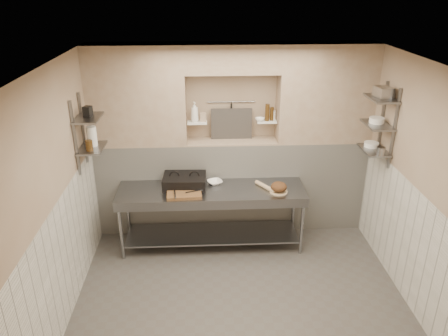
{
  "coord_description": "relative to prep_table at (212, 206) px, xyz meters",
  "views": [
    {
      "loc": [
        -0.42,
        -4.24,
        3.58
      ],
      "look_at": [
        -0.16,
        0.9,
        1.35
      ],
      "focal_mm": 35.0,
      "sensor_mm": 36.0,
      "label": 1
    }
  ],
  "objects": [
    {
      "name": "condiment_b",
      "position": [
        0.82,
        0.55,
        1.19
      ],
      "size": [
        0.06,
        0.06,
        0.24
      ],
      "primitive_type": "cylinder",
      "color": "#3A250D",
      "rests_on": "alcove_shelf_right"
    },
    {
      "name": "ceiling",
      "position": [
        0.32,
        -1.18,
        2.21
      ],
      "size": [
        4.0,
        3.9,
        0.1
      ],
      "primitive_type": "cube",
      "color": "silver",
      "rests_on": "ground"
    },
    {
      "name": "backwall_pillar_right",
      "position": [
        1.64,
        0.57,
        1.46
      ],
      "size": [
        1.35,
        0.4,
        1.4
      ],
      "primitive_type": "cube",
      "color": "tan",
      "rests_on": "backwall_lower"
    },
    {
      "name": "wall_shelf_left_upper",
      "position": [
        -1.52,
        -0.13,
        1.36
      ],
      "size": [
        0.3,
        0.5,
        0.03
      ],
      "primitive_type": "cube",
      "color": "slate",
      "rests_on": "wall_left"
    },
    {
      "name": "tongs",
      "position": [
        -0.49,
        -0.21,
        0.31
      ],
      "size": [
        0.05,
        0.23,
        0.02
      ],
      "primitive_type": "cylinder",
      "rotation": [
        1.57,
        0.0,
        0.1
      ],
      "color": "gray",
      "rests_on": "cutting_board"
    },
    {
      "name": "wall_shelf_right_upper",
      "position": [
        2.16,
        -0.13,
        1.56
      ],
      "size": [
        0.3,
        0.5,
        0.03
      ],
      "primitive_type": "cube",
      "color": "slate",
      "rests_on": "wall_right"
    },
    {
      "name": "backwall_lower",
      "position": [
        0.32,
        0.57,
        0.06
      ],
      "size": [
        4.0,
        0.4,
        1.4
      ],
      "primitive_type": "cube",
      "color": "white",
      "rests_on": "floor"
    },
    {
      "name": "mixing_bowl",
      "position": [
        0.05,
        0.19,
        0.28
      ],
      "size": [
        0.27,
        0.27,
        0.05
      ],
      "primitive_type": "imported",
      "rotation": [
        0.0,
        0.0,
        0.42
      ],
      "color": "white",
      "rests_on": "prep_table"
    },
    {
      "name": "bowl_alcove",
      "position": [
        0.72,
        0.56,
        1.09
      ],
      "size": [
        0.18,
        0.18,
        0.04
      ],
      "primitive_type": "imported",
      "rotation": [
        0.0,
        0.0,
        -0.42
      ],
      "color": "white",
      "rests_on": "alcove_shelf_right"
    },
    {
      "name": "shelf_rail_left_a",
      "position": [
        -1.66,
        0.07,
        1.16
      ],
      "size": [
        0.03,
        0.03,
        0.95
      ],
      "primitive_type": "cube",
      "color": "slate",
      "rests_on": "wall_left"
    },
    {
      "name": "shelf_rail_left_b",
      "position": [
        -1.66,
        -0.33,
        1.16
      ],
      "size": [
        0.03,
        0.03,
        0.95
      ],
      "primitive_type": "cube",
      "color": "slate",
      "rests_on": "wall_left"
    },
    {
      "name": "canister_right",
      "position": [
        2.16,
        -0.35,
        0.92
      ],
      "size": [
        0.11,
        0.11,
        0.11
      ],
      "primitive_type": "cylinder",
      "color": "gray",
      "rests_on": "wall_shelf_right_lower"
    },
    {
      "name": "rolling_pin",
      "position": [
        0.75,
        0.0,
        0.29
      ],
      "size": [
        0.26,
        0.35,
        0.06
      ],
      "primitive_type": "cylinder",
      "rotation": [
        1.57,
        0.0,
        0.58
      ],
      "color": "tan",
      "rests_on": "prep_table"
    },
    {
      "name": "alcove_sill",
      "position": [
        0.32,
        0.57,
        0.77
      ],
      "size": [
        1.3,
        0.4,
        0.02
      ],
      "primitive_type": "cube",
      "color": "tan",
      "rests_on": "backwall_lower"
    },
    {
      "name": "bread_loaf",
      "position": [
        0.92,
        -0.12,
        0.34
      ],
      "size": [
        0.22,
        0.22,
        0.13
      ],
      "primitive_type": "ellipsoid",
      "color": "#4C2D19",
      "rests_on": "bread_board"
    },
    {
      "name": "shelf_rail_right_b",
      "position": [
        2.29,
        -0.33,
        1.21
      ],
      "size": [
        0.03,
        0.03,
        1.05
      ],
      "primitive_type": "cube",
      "color": "slate",
      "rests_on": "wall_right"
    },
    {
      "name": "bowl_right",
      "position": [
        2.16,
        -0.03,
        0.9
      ],
      "size": [
        0.19,
        0.19,
        0.06
      ],
      "primitive_type": "cylinder",
      "color": "white",
      "rests_on": "wall_shelf_right_lower"
    },
    {
      "name": "jar_alcove",
      "position": [
        -0.1,
        0.58,
        1.13
      ],
      "size": [
        0.08,
        0.08,
        0.13
      ],
      "primitive_type": "cube",
      "color": "tan",
      "rests_on": "alcove_shelf_left"
    },
    {
      "name": "basket_right",
      "position": [
        2.16,
        -0.17,
        1.64
      ],
      "size": [
        0.22,
        0.25,
        0.14
      ],
      "primitive_type": "cube",
      "rotation": [
        0.0,
        0.0,
        0.16
      ],
      "color": "gray",
      "rests_on": "wall_shelf_right_upper"
    },
    {
      "name": "splash_panel",
      "position": [
        0.32,
        0.67,
        1.0
      ],
      "size": [
        0.6,
        0.08,
        0.45
      ],
      "primitive_type": "cube",
      "rotation": [
        -0.14,
        0.0,
        0.0
      ],
      "color": "#383330",
      "rests_on": "alcove_sill"
    },
    {
      "name": "floor",
      "position": [
        0.32,
        -1.18,
        -0.69
      ],
      "size": [
        4.0,
        3.9,
        0.1
      ],
      "primitive_type": "cube",
      "color": "#4A4642",
      "rests_on": "ground"
    },
    {
      "name": "wall_right",
      "position": [
        2.37,
        -1.18,
        0.76
      ],
      "size": [
        0.1,
        3.9,
        2.8
      ],
      "primitive_type": "cube",
      "color": "tan",
      "rests_on": "ground"
    },
    {
      "name": "wainscot_left",
      "position": [
        -1.67,
        -1.18,
        0.06
      ],
      "size": [
        0.02,
        3.9,
        1.4
      ],
      "primitive_type": "cube",
      "color": "white",
      "rests_on": "floor"
    },
    {
      "name": "backwall_header",
      "position": [
        0.32,
        0.57,
        1.96
      ],
      "size": [
        1.3,
        0.4,
        0.4
      ],
      "primitive_type": "cube",
      "color": "tan",
      "rests_on": "backwall_lower"
    },
    {
      "name": "alcove_shelf_right",
      "position": [
        0.82,
        0.57,
        1.06
      ],
      "size": [
        0.28,
        0.16,
        0.02
      ],
      "primitive_type": "cube",
      "color": "white",
      "rests_on": "backwall_lower"
    },
    {
      "name": "wall_front",
      "position": [
        0.32,
        -3.18,
        0.76
      ],
      "size": [
        4.0,
        0.1,
        2.8
      ],
      "primitive_type": "cube",
      "color": "tan",
      "rests_on": "ground"
    },
    {
      "name": "bottle_soap",
      "position": [
        -0.21,
        0.57,
        1.21
      ],
      "size": [
        0.15,
        0.15,
        0.29
      ],
      "primitive_type": "imported",
      "rotation": [
        0.0,
        0.0,
        0.4
      ],
      "color": "white",
      "rests_on": "alcove_shelf_left"
    },
    {
      "name": "knife_blade",
      "position": [
        -0.24,
        -0.13,
        0.31
      ],
      "size": [
        0.23,
        0.1,
        0.01
      ],
      "primitive_type": "cube",
      "rotation": [
        0.0,
        0.0,
        0.34
      ],
      "color": "gray",
      "rests_on": "cutting_board"
    },
    {
      "name": "shelf_rail_right_a",
      "position": [
        2.29,
        0.07,
        1.21
      ],
      "size": [
        0.03,
        0.03,
        1.05
      ],
      "primitive_type": "cube",
      "color": "slate",
      "rests_on": "wall_right"
    },
    {
      "name": "backwall_pillar_left",
      "position": [
        -1.01,
        0.57,
        1.46
      ],
      "size": [
        1.35,
        0.4,
        1.4
      ],
      "primitive_type": "cube",
      "color": "tan",
      "rests_on": "backwall_lower"
    },
    {
      "name": "jar_left",
      "position": [
        -1.52,
        -0.25,
        1.04
      ],
      "size": [
        0.09,
        0.09,
        0.13
      ],
      "primitive_type": "cylinder",
      "color": "#3A250D",
      "rests_on": "wall_shelf_left_lower"
    },
    {
      "name": "hanging_steel",
      "position": [
        0.32,
        0.72,
        1.14
      ],
      "size": [
        0.02,
        0.02,
        0.3
      ],
      "primitive_type": "cylinder",
      "color": "black",
      "rests_on": "utensil_rail"
    },
    {
      "name": "wainscot_right",
      "position": [
        2.31,
        -1.18,
        0.06
      ],
      "size": [
        0.02,
        3.9,
        1.4
      ],
      "primitive_type": "cube",
      "color": "white",
      "rests_on": "floor"
    },
    {
      "name": "cutting_board",
      "position": [
        -0.37,
        -0.14,
        0.28
      ],
      "size": [
        0.48,
        0.35,
        0.04
      ],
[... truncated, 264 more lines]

